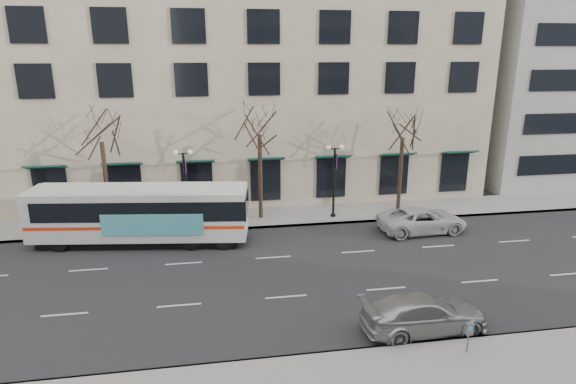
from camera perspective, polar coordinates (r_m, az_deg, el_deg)
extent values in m
plane|color=black|center=(25.50, -1.06, -9.85)|extent=(160.00, 160.00, 0.00)
cube|color=gray|center=(34.56, 5.02, -2.56)|extent=(80.00, 4.00, 0.15)
cube|color=tan|center=(43.65, -8.03, 17.24)|extent=(40.00, 20.00, 24.00)
cylinder|color=black|center=(33.24, -20.70, 0.68)|extent=(0.28, 0.28, 5.74)
cylinder|color=black|center=(32.67, -3.30, 1.67)|extent=(0.28, 0.28, 5.95)
cylinder|color=black|center=(35.16, 13.14, 1.92)|extent=(0.28, 0.28, 5.46)
cylinder|color=black|center=(32.11, -12.08, 0.18)|extent=(0.16, 0.16, 5.00)
cylinder|color=black|center=(32.83, -11.83, -3.76)|extent=(0.36, 0.36, 0.30)
cube|color=black|center=(31.53, -12.34, 4.46)|extent=(0.90, 0.06, 0.06)
sphere|color=silver|center=(31.53, -13.17, 4.60)|extent=(0.32, 0.32, 0.32)
sphere|color=silver|center=(31.48, -11.54, 4.68)|extent=(0.32, 0.32, 0.32)
cube|color=#571C69|center=(31.70, -12.03, 2.97)|extent=(0.04, 0.45, 1.00)
cylinder|color=black|center=(33.10, 5.46, 0.97)|extent=(0.16, 0.16, 5.00)
cylinder|color=black|center=(33.80, 5.35, -2.87)|extent=(0.36, 0.36, 0.30)
cube|color=black|center=(32.53, 5.58, 5.13)|extent=(0.90, 0.06, 0.06)
sphere|color=silver|center=(32.40, 4.81, 5.28)|extent=(0.32, 0.32, 0.32)
sphere|color=silver|center=(32.63, 6.35, 5.32)|extent=(0.32, 0.32, 0.32)
cube|color=#571C69|center=(32.74, 5.74, 3.68)|extent=(0.04, 0.45, 1.00)
cube|color=silver|center=(30.25, -17.17, -2.31)|extent=(13.08, 4.48, 2.94)
cube|color=black|center=(30.80, -16.91, -5.23)|extent=(12.02, 4.01, 0.48)
cube|color=black|center=(30.03, -16.66, -1.49)|extent=(12.58, 4.45, 1.18)
cube|color=red|center=(30.41, -17.09, -3.21)|extent=(12.96, 4.49, 0.19)
cube|color=#52B8C8|center=(28.78, -15.80, -3.78)|extent=(5.83, 0.85, 1.28)
cube|color=silver|center=(29.82, -17.42, 0.43)|extent=(12.41, 4.12, 0.09)
cylinder|color=black|center=(31.16, -25.55, -5.45)|extent=(1.10, 0.44, 1.07)
cylinder|color=black|center=(33.27, -23.90, -3.90)|extent=(1.10, 0.44, 1.07)
cylinder|color=black|center=(28.90, -11.41, -5.76)|extent=(1.10, 0.44, 1.07)
cylinder|color=black|center=(31.16, -10.67, -4.05)|extent=(1.10, 0.44, 1.07)
cylinder|color=black|center=(28.63, -7.59, -5.78)|extent=(1.10, 0.44, 1.07)
cylinder|color=black|center=(30.91, -7.14, -4.06)|extent=(1.10, 0.44, 1.07)
imported|color=#AEB1B6|center=(21.41, 15.83, -13.70)|extent=(5.42, 2.41, 1.55)
imported|color=#BDBDBD|center=(32.22, 15.61, -3.20)|extent=(5.81, 2.89, 1.58)
cylinder|color=slate|center=(20.46, 20.52, -16.31)|extent=(0.08, 0.08, 0.87)
cube|color=slate|center=(20.16, 20.70, -14.91)|extent=(0.29, 0.21, 0.48)
cube|color=blue|center=(20.07, 20.87, -14.86)|extent=(0.14, 0.04, 0.17)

